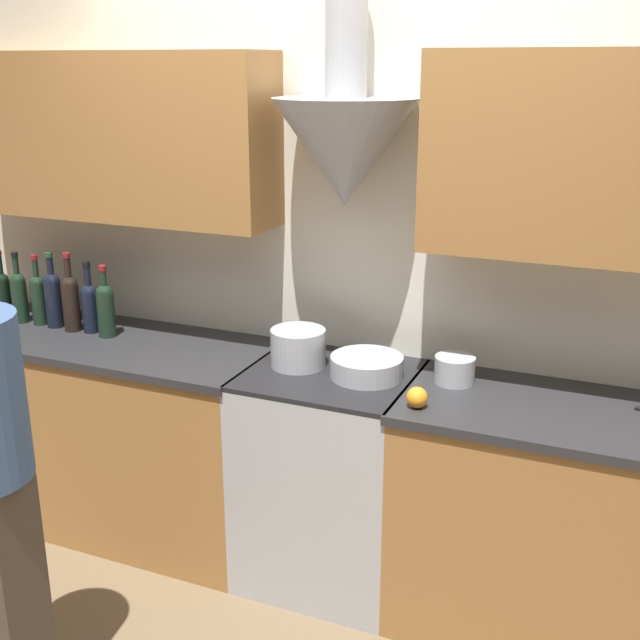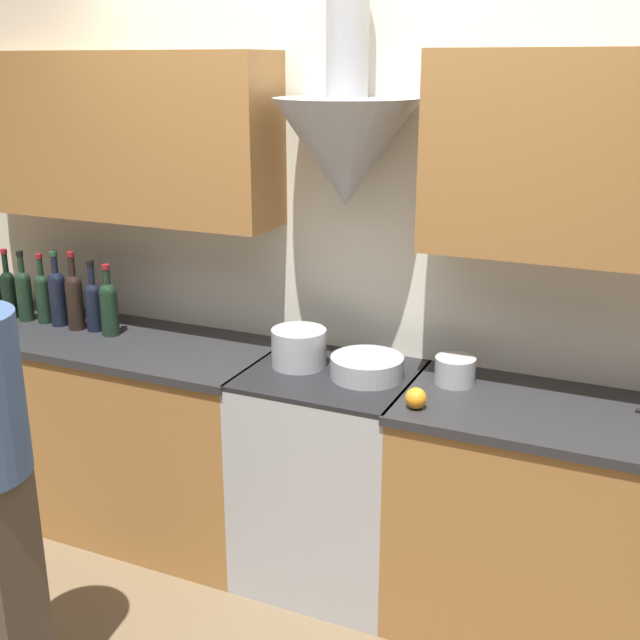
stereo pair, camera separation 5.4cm
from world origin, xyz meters
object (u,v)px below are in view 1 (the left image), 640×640
Objects in this scene: wine_bottle_5 at (71,300)px; wine_bottle_6 at (90,305)px; wine_bottle_4 at (53,296)px; mixing_bowl at (367,367)px; wine_bottle_3 at (38,297)px; wine_bottle_2 at (19,294)px; orange_fruit at (417,397)px; saucepan at (455,370)px; wine_bottle_7 at (106,307)px; wine_bottle_1 at (3,293)px; stock_pot at (298,348)px; stove_range at (330,476)px.

wine_bottle_5 is 1.11× the size of wine_bottle_6.
mixing_bowl is (1.55, -0.03, -0.10)m from wine_bottle_4.
wine_bottle_3 is 0.91× the size of wine_bottle_5.
wine_bottle_2 is at bearing 179.04° from wine_bottle_5.
mixing_bowl is at bearing -0.59° from wine_bottle_5.
orange_fruit is 0.50× the size of saucepan.
wine_bottle_6 is (0.40, 0.01, -0.01)m from wine_bottle_2.
wine_bottle_6 is at bearing 167.00° from wine_bottle_7.
wine_bottle_7 is at bearing -1.35° from wine_bottle_1.
wine_bottle_4 reaches higher than wine_bottle_3.
wine_bottle_5 is (0.41, -0.01, 0.01)m from wine_bottle_1.
wine_bottle_7 is 0.94m from stock_pot.
wine_bottle_7 reaches higher than saucepan.
wine_bottle_7 is at bearing 171.92° from orange_fruit.
wine_bottle_2 is at bearing -174.17° from wine_bottle_3.
stock_pot reaches higher than mixing_bowl.
wine_bottle_2 is 1.18× the size of mixing_bowl.
stock_pot is at bearing 171.32° from stove_range.
wine_bottle_7 is 1.52m from orange_fruit.
wine_bottle_4 reaches higher than wine_bottle_7.
wine_bottle_7 is (0.40, -0.02, 0.00)m from wine_bottle_3.
stock_pot is (1.14, -0.01, -0.07)m from wine_bottle_5.
wine_bottle_6 is (-1.20, 0.05, 0.59)m from stove_range.
wine_bottle_5 reaches higher than stock_pot.
stove_range is 2.55× the size of wine_bottle_5.
stove_range is 1.24m from wine_bottle_7.
wine_bottle_4 is at bearing 178.25° from stove_range.
stock_pot is 0.30m from mixing_bowl.
wine_bottle_6 reaches higher than orange_fruit.
wine_bottle_2 reaches higher than stock_pot.
wine_bottle_1 is at bearing 179.32° from mixing_bowl.
wine_bottle_2 is 0.11m from wine_bottle_3.
saucepan is at bearing 1.57° from wine_bottle_4.
wine_bottle_3 is at bearing -178.58° from saucepan.
wine_bottle_3 is at bearing 179.03° from stock_pot.
wine_bottle_1 is at bearing -177.53° from wine_bottle_3.
mixing_bowl is at bearing 142.09° from orange_fruit.
wine_bottle_1 is at bearing -178.83° from wine_bottle_6.
wine_bottle_7 is 1.24m from mixing_bowl.
wine_bottle_6 is at bearing 177.76° from stove_range.
wine_bottle_5 reaches higher than orange_fruit.
stove_range is 2.82× the size of wine_bottle_6.
mixing_bowl is at bearing -0.66° from wine_bottle_2.
orange_fruit is (1.81, -0.23, -0.11)m from wine_bottle_4.
wine_bottle_7 is at bearing -1.39° from wine_bottle_2.
wine_bottle_4 is 1.08× the size of wine_bottle_7.
stove_range is at bearing -2.24° from wine_bottle_6.
saucepan is (0.07, 0.29, 0.01)m from orange_fruit.
stove_range is 1.80m from wine_bottle_1.
stock_pot is (0.94, 0.00, -0.06)m from wine_bottle_7.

